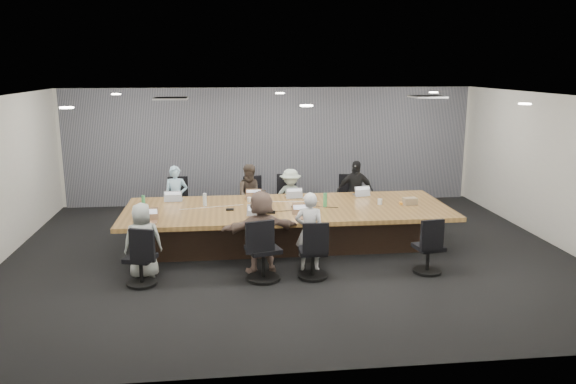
{
  "coord_description": "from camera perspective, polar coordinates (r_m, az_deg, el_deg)",
  "views": [
    {
      "loc": [
        -1.16,
        -9.55,
        3.31
      ],
      "look_at": [
        0.0,
        0.4,
        1.05
      ],
      "focal_mm": 35.0,
      "sensor_mm": 36.0,
      "label": 1
    }
  ],
  "objects": [
    {
      "name": "mic_right",
      "position": [
        10.4,
        0.75,
        -1.52
      ],
      "size": [
        0.15,
        0.11,
        0.03
      ],
      "primitive_type": "cube",
      "rotation": [
        0.0,
        0.0,
        0.18
      ],
      "color": "black",
      "rests_on": "conference_table"
    },
    {
      "name": "ceiling",
      "position": [
        9.63,
        0.28,
        9.68
      ],
      "size": [
        10.0,
        8.0,
        0.0
      ],
      "primitive_type": "cube",
      "color": "white",
      "rests_on": "wall_back"
    },
    {
      "name": "wall_front",
      "position": [
        5.98,
        4.93,
        -5.97
      ],
      "size": [
        10.0,
        0.0,
        2.8
      ],
      "primitive_type": "cube",
      "rotation": [
        -1.57,
        0.0,
        0.0
      ],
      "color": "beige",
      "rests_on": "ground"
    },
    {
      "name": "person_4",
      "position": [
        9.2,
        -14.53,
        -4.79
      ],
      "size": [
        0.65,
        0.47,
        1.21
      ],
      "primitive_type": "imported",
      "rotation": [
        0.0,
        0.0,
        3.29
      ],
      "color": "#A2A9A3",
      "rests_on": "ground"
    },
    {
      "name": "chair_5",
      "position": [
        8.85,
        -2.54,
        -6.35
      ],
      "size": [
        0.7,
        0.7,
        0.84
      ],
      "primitive_type": null,
      "rotation": [
        0.0,
        0.0,
        0.28
      ],
      "color": "black",
      "rests_on": "ground"
    },
    {
      "name": "cup_white_near",
      "position": [
        10.76,
        9.32,
        -0.98
      ],
      "size": [
        0.11,
        0.11,
        0.11
      ],
      "primitive_type": "cylinder",
      "rotation": [
        0.0,
        0.0,
        0.41
      ],
      "color": "white",
      "rests_on": "conference_table"
    },
    {
      "name": "laptop_3",
      "position": [
        11.48,
        7.46,
        -0.28
      ],
      "size": [
        0.34,
        0.25,
        0.02
      ],
      "primitive_type": "cube",
      "rotation": [
        0.0,
        0.0,
        3.27
      ],
      "color": "#B2B2B7",
      "rests_on": "conference_table"
    },
    {
      "name": "mug_brown",
      "position": [
        10.25,
        -14.8,
        -1.92
      ],
      "size": [
        0.11,
        0.11,
        0.11
      ],
      "primitive_type": "cylinder",
      "rotation": [
        0.0,
        0.0,
        0.34
      ],
      "color": "brown",
      "rests_on": "conference_table"
    },
    {
      "name": "floor",
      "position": [
        10.17,
        0.26,
        -6.27
      ],
      "size": [
        10.0,
        8.0,
        0.0
      ],
      "primitive_type": "cube",
      "color": "black",
      "rests_on": "ground"
    },
    {
      "name": "snack_packet",
      "position": [
        10.89,
        11.7,
        -1.11
      ],
      "size": [
        0.18,
        0.13,
        0.04
      ],
      "primitive_type": "cube",
      "rotation": [
        0.0,
        0.0,
        -0.12
      ],
      "color": "orange",
      "rests_on": "conference_table"
    },
    {
      "name": "cup_white_far",
      "position": [
        10.84,
        -3.96,
        -0.77
      ],
      "size": [
        0.09,
        0.09,
        0.09
      ],
      "primitive_type": "cylinder",
      "rotation": [
        0.0,
        0.0,
        -0.22
      ],
      "color": "white",
      "rests_on": "conference_table"
    },
    {
      "name": "person_3",
      "position": [
        12.02,
        6.82,
        -0.01
      ],
      "size": [
        0.82,
        0.39,
        1.36
      ],
      "primitive_type": "imported",
      "rotation": [
        0.0,
        0.0,
        6.2
      ],
      "color": "black",
      "rests_on": "ground"
    },
    {
      "name": "bottle_green_left",
      "position": [
        10.69,
        -14.48,
        -0.96
      ],
      "size": [
        0.07,
        0.07,
        0.23
      ],
      "primitive_type": "cylinder",
      "rotation": [
        0.0,
        0.0,
        0.0
      ],
      "color": "#3E9C56",
      "rests_on": "conference_table"
    },
    {
      "name": "laptop_4",
      "position": [
        9.68,
        -14.15,
        -3.02
      ],
      "size": [
        0.36,
        0.25,
        0.02
      ],
      "primitive_type": "cube",
      "rotation": [
        0.0,
        0.0,
        0.04
      ],
      "color": "#8C6647",
      "rests_on": "conference_table"
    },
    {
      "name": "chair_4",
      "position": [
        8.95,
        -14.74,
        -6.96
      ],
      "size": [
        0.62,
        0.62,
        0.72
      ],
      "primitive_type": null,
      "rotation": [
        0.0,
        0.0,
        -0.32
      ],
      "color": "black",
      "rests_on": "ground"
    },
    {
      "name": "person_6",
      "position": [
        9.2,
        2.2,
        -4.04
      ],
      "size": [
        0.54,
        0.42,
        1.32
      ],
      "primitive_type": "imported",
      "rotation": [
        0.0,
        0.0,
        2.89
      ],
      "color": "silver",
      "rests_on": "ground"
    },
    {
      "name": "wall_right",
      "position": [
        11.52,
        25.8,
        1.9
      ],
      "size": [
        0.0,
        8.0,
        2.8
      ],
      "primitive_type": "cube",
      "rotation": [
        1.57,
        0.0,
        -1.57
      ],
      "color": "beige",
      "rests_on": "ground"
    },
    {
      "name": "laptop_6",
      "position": [
        9.69,
        1.71,
        -2.61
      ],
      "size": [
        0.37,
        0.28,
        0.02
      ],
      "primitive_type": "cube",
      "rotation": [
        0.0,
        0.0,
        -0.15
      ],
      "color": "#8C6647",
      "rests_on": "conference_table"
    },
    {
      "name": "chair_2",
      "position": [
        12.18,
        0.05,
        -1.11
      ],
      "size": [
        0.59,
        0.59,
        0.79
      ],
      "primitive_type": null,
      "rotation": [
        0.0,
        0.0,
        3.05
      ],
      "color": "black",
      "rests_on": "ground"
    },
    {
      "name": "chair_6",
      "position": [
        8.96,
        2.53,
        -6.46
      ],
      "size": [
        0.52,
        0.52,
        0.74
      ],
      "primitive_type": null,
      "rotation": [
        0.0,
        0.0,
        -0.03
      ],
      "color": "black",
      "rests_on": "ground"
    },
    {
      "name": "person_5",
      "position": [
        9.1,
        -2.71,
        -4.05
      ],
      "size": [
        1.32,
        0.61,
        1.37
      ],
      "primitive_type": "imported",
      "rotation": [
        0.0,
        0.0,
        3.31
      ],
      "color": "#765D51",
      "rests_on": "ground"
    },
    {
      "name": "bottle_clear",
      "position": [
        10.61,
        -8.45,
        -0.78
      ],
      "size": [
        0.08,
        0.08,
        0.24
      ],
      "primitive_type": "cylinder",
      "rotation": [
        0.0,
        0.0,
        -0.05
      ],
      "color": "silver",
      "rests_on": "conference_table"
    },
    {
      "name": "laptop_2",
      "position": [
        11.23,
        0.59,
        -0.46
      ],
      "size": [
        0.33,
        0.24,
        0.02
      ],
      "primitive_type": "cube",
      "rotation": [
        0.0,
        0.0,
        3.19
      ],
      "color": "#B2B2B7",
      "rests_on": "conference_table"
    },
    {
      "name": "chair_7",
      "position": [
        9.44,
        14.06,
        -5.89
      ],
      "size": [
        0.56,
        0.56,
        0.72
      ],
      "primitive_type": null,
      "rotation": [
        0.0,
        0.0,
        0.17
      ],
      "color": "black",
      "rests_on": "ground"
    },
    {
      "name": "person_0",
      "position": [
        11.74,
        -11.29,
        -0.58
      ],
      "size": [
        0.49,
        0.33,
        1.32
      ],
      "primitive_type": "imported",
      "rotation": [
        0.0,
        0.0,
        6.25
      ],
      "color": "#9BC6DF",
      "rests_on": "ground"
    },
    {
      "name": "laptop_0",
      "position": [
        11.19,
        -11.52,
        -0.78
      ],
      "size": [
        0.34,
        0.24,
        0.02
      ],
      "primitive_type": "cube",
      "rotation": [
        0.0,
        0.0,
        3.13
      ],
      "color": "#B2B2B7",
      "rests_on": "conference_table"
    },
    {
      "name": "chair_1",
      "position": [
        12.12,
        -3.81,
        -1.33
      ],
      "size": [
        0.61,
        0.61,
        0.74
      ],
      "primitive_type": null,
      "rotation": [
        0.0,
        0.0,
        3.4
      ],
      "color": "black",
      "rests_on": "ground"
    },
    {
      "name": "chair_3",
      "position": [
        12.42,
        6.41,
        -1.07
      ],
      "size": [
        0.57,
        0.57,
        0.73
      ],
      "primitive_type": null,
      "rotation": [
        0.0,
        0.0,
        2.98
      ],
      "color": "black",
      "rests_on": "ground"
    },
    {
      "name": "bottle_green_right",
      "position": [
        10.45,
        3.79,
        -0.82
      ],
      "size": [
        0.09,
        0.09,
        0.26
      ],
      "primitive_type": "cylinder",
      "rotation": [
        0.0,
        0.0,
        -0.34
      ],
      "color": "#3E9C56",
      "rests_on": "conference_table"
    },
    {
      "name": "curtain",
      "position": [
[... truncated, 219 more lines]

